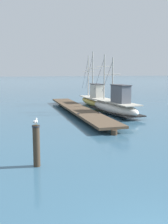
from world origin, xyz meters
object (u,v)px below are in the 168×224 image
(mooring_piling, at_px, (36,145))
(perched_seagull, at_px, (36,121))
(fishing_boat_1, at_px, (94,99))
(fishing_boat_0, at_px, (115,106))

(mooring_piling, distance_m, perched_seagull, 0.90)
(perched_seagull, bearing_deg, mooring_piling, 70.57)
(fishing_boat_1, xyz_separation_m, mooring_piling, (-8.82, -15.32, 0.11))
(fishing_boat_0, height_order, fishing_boat_1, fishing_boat_1)
(fishing_boat_0, distance_m, perched_seagull, 12.71)
(fishing_boat_1, distance_m, perched_seagull, 17.71)
(fishing_boat_0, xyz_separation_m, perched_seagull, (-8.26, -9.61, 0.98))
(fishing_boat_0, height_order, perched_seagull, fishing_boat_0)
(fishing_boat_0, relative_size, perched_seagull, 19.72)
(fishing_boat_0, relative_size, fishing_boat_1, 0.96)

